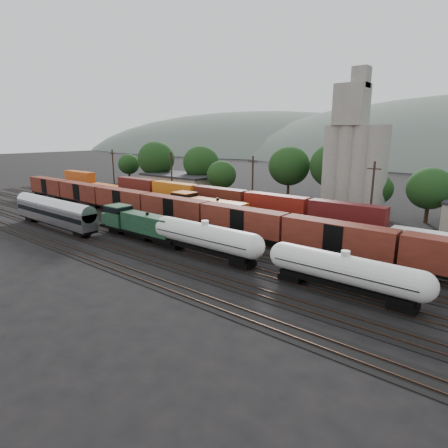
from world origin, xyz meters
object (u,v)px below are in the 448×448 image
Objects in this scene: tank_car_a at (205,237)px; grain_silo at (353,159)px; green_locomotive at (135,223)px; passenger_coach at (54,211)px; orange_locomotive at (204,208)px.

tank_car_a is 0.64× the size of grain_silo.
passenger_coach reaches higher than green_locomotive.
grain_silo is at bearing 55.34° from orange_locomotive.
tank_car_a is at bearing -47.24° from orange_locomotive.
green_locomotive is 16.88m from passenger_coach.
orange_locomotive is 0.69× the size of grain_silo.
passenger_coach reaches higher than orange_locomotive.
tank_car_a is 42.05m from grain_silo.
passenger_coach is 26.36m from orange_locomotive.
grain_silo is at bearing 84.28° from tank_car_a.
green_locomotive is 14.93m from tank_car_a.
orange_locomotive reaches higher than tank_car_a.
green_locomotive is 15.04m from orange_locomotive.
passenger_coach is at bearing -170.85° from tank_car_a.
orange_locomotive is at bearing 85.96° from green_locomotive.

